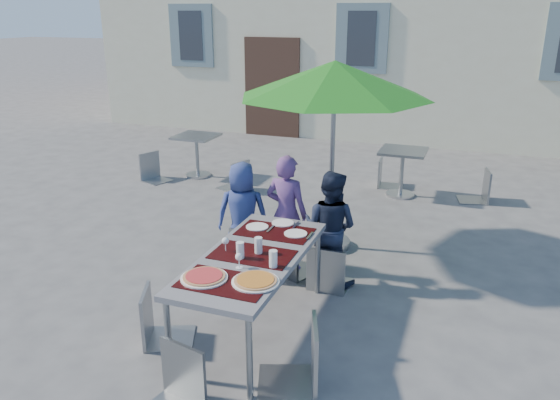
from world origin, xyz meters
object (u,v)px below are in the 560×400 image
at_px(pizza_near_right, 255,281).
at_px(chair_0, 251,224).
at_px(chair_3, 155,286).
at_px(child_2, 330,228).
at_px(cafe_table_0, 197,149).
at_px(bg_chair_l_0, 152,150).
at_px(chair_2, 329,242).
at_px(bg_chair_r_0, 236,157).
at_px(patio_umbrella, 335,81).
at_px(child_0, 243,214).
at_px(pizza_near_left, 204,277).
at_px(cafe_table_1, 402,165).
at_px(bg_chair_l_1, 387,157).
at_px(child_1, 286,213).
at_px(bg_chair_r_1, 482,167).
at_px(dining_table, 252,260).
at_px(chair_4, 301,317).
at_px(chair_1, 290,227).
at_px(chair_5, 171,345).

height_order(pizza_near_right, chair_0, chair_0).
bearing_deg(chair_3, child_2, 55.58).
distance_m(cafe_table_0, bg_chair_l_0, 0.77).
height_order(chair_2, bg_chair_r_0, same).
relative_size(patio_umbrella, cafe_table_0, 3.06).
height_order(child_0, patio_umbrella, patio_umbrella).
xyz_separation_m(pizza_near_left, cafe_table_1, (0.84, 4.86, -0.27)).
bearing_deg(child_0, bg_chair_l_1, -125.59).
xyz_separation_m(child_1, cafe_table_0, (-2.68, 2.86, -0.17)).
distance_m(pizza_near_left, child_2, 1.80).
bearing_deg(cafe_table_0, bg_chair_r_1, 3.93).
distance_m(dining_table, cafe_table_0, 5.03).
distance_m(patio_umbrella, cafe_table_1, 2.77).
height_order(pizza_near_left, child_0, child_0).
relative_size(child_0, bg_chair_l_0, 1.33).
distance_m(chair_4, bg_chair_r_0, 4.97).
relative_size(chair_4, patio_umbrella, 0.45).
height_order(chair_1, chair_3, chair_1).
bearing_deg(pizza_near_left, child_2, 71.92).
distance_m(child_0, cafe_table_0, 3.61).
height_order(chair_0, patio_umbrella, patio_umbrella).
bearing_deg(chair_2, child_2, 103.40).
xyz_separation_m(child_1, chair_5, (0.03, -2.45, -0.11)).
xyz_separation_m(child_1, chair_2, (0.57, -0.31, -0.12)).
distance_m(pizza_near_right, bg_chair_l_1, 5.20).
xyz_separation_m(child_1, child_2, (0.53, -0.13, -0.04)).
height_order(chair_2, patio_umbrella, patio_umbrella).
relative_size(pizza_near_left, patio_umbrella, 0.17).
bearing_deg(child_2, cafe_table_0, -33.26).
height_order(patio_umbrella, cafe_table_1, patio_umbrella).
xyz_separation_m(child_2, patio_umbrella, (-0.23, 0.88, 1.39)).
height_order(chair_2, bg_chair_r_1, bg_chair_r_1).
bearing_deg(bg_chair_r_1, pizza_near_left, -111.70).
bearing_deg(child_1, cafe_table_1, -99.92).
bearing_deg(child_2, bg_chair_r_1, -103.73).
bearing_deg(chair_4, bg_chair_r_1, 76.84).
height_order(dining_table, bg_chair_l_0, bg_chair_l_0).
bearing_deg(bg_chair_r_1, chair_0, -123.67).
bearing_deg(chair_1, dining_table, -87.00).
bearing_deg(pizza_near_right, bg_chair_l_1, 88.62).
bearing_deg(chair_0, dining_table, -66.02).
relative_size(chair_5, bg_chair_r_1, 1.01).
distance_m(chair_0, chair_5, 2.23).
bearing_deg(chair_0, chair_1, 17.11).
bearing_deg(bg_chair_r_1, pizza_near_right, -107.88).
height_order(chair_2, cafe_table_1, chair_2).
relative_size(dining_table, pizza_near_right, 4.92).
height_order(chair_0, bg_chair_r_1, chair_0).
bearing_deg(chair_4, bg_chair_l_1, 93.12).
relative_size(pizza_near_right, chair_1, 0.39).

